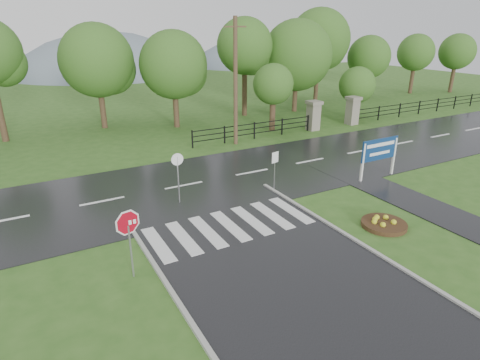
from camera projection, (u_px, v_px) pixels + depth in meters
ground at (307, 295)px, 12.07m from camera, size 120.00×120.00×0.00m
main_road at (184, 186)px, 20.22m from camera, size 90.00×8.00×0.04m
walkway at (397, 195)px, 19.18m from camera, size 2.20×11.00×0.04m
crosswalk at (230, 226)px, 16.12m from camera, size 6.50×2.80×0.02m
pillar_west at (313, 115)px, 30.57m from camera, size 1.00×1.00×2.24m
pillar_east at (352, 110)px, 32.38m from camera, size 1.00×1.00×2.24m
fence_west at (254, 129)px, 28.35m from camera, size 9.58×0.08×1.20m
fence_east at (438, 103)px, 37.41m from camera, size 20.58×0.08×1.20m
hills at (93, 162)px, 72.23m from camera, size 102.00×48.00×48.00m
treeline at (131, 126)px, 32.07m from camera, size 83.20×5.20×10.00m
stop_sign at (128, 228)px, 12.35m from camera, size 1.08×0.30×2.50m
estate_billboard at (380, 151)px, 20.74m from camera, size 2.48×0.10×2.17m
flower_bed at (384, 223)px, 16.14m from camera, size 1.80×1.80×0.36m
reg_sign_small at (275, 163)px, 19.23m from camera, size 0.43×0.12×1.96m
reg_sign_round at (178, 172)px, 17.76m from camera, size 0.55×0.07×2.38m
utility_pole_east at (236, 82)px, 25.91m from camera, size 1.45×0.27×8.13m
entrance_tree_left at (273, 85)px, 29.71m from camera, size 3.02×3.02×5.00m
entrance_tree_right at (357, 85)px, 33.79m from camera, size 3.04×3.04×4.38m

